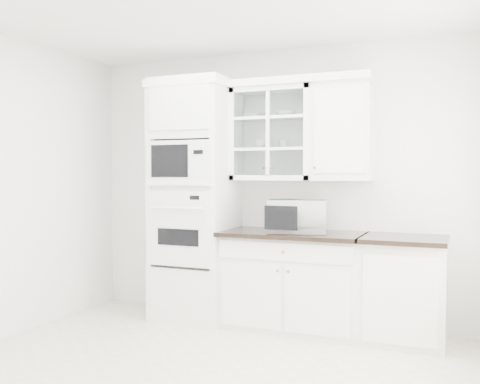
% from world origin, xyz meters
% --- Properties ---
extents(ground, '(4.00, 3.50, 0.01)m').
position_xyz_m(ground, '(0.00, 0.00, 0.01)').
color(ground, beige).
rests_on(ground, ground).
extents(room_shell, '(4.00, 3.50, 2.70)m').
position_xyz_m(room_shell, '(0.00, 0.43, 1.78)').
color(room_shell, white).
rests_on(room_shell, ground).
extents(oven_column, '(0.76, 0.68, 2.40)m').
position_xyz_m(oven_column, '(-0.75, 1.42, 1.20)').
color(oven_column, white).
rests_on(oven_column, ground).
extents(base_cabinet_run, '(1.32, 0.67, 0.92)m').
position_xyz_m(base_cabinet_run, '(0.28, 1.45, 0.46)').
color(base_cabinet_run, white).
rests_on(base_cabinet_run, ground).
extents(extra_base_cabinet, '(0.72, 0.67, 0.92)m').
position_xyz_m(extra_base_cabinet, '(1.28, 1.45, 0.46)').
color(extra_base_cabinet, white).
rests_on(extra_base_cabinet, ground).
extents(upper_cabinet_glass, '(0.80, 0.33, 0.90)m').
position_xyz_m(upper_cabinet_glass, '(0.03, 1.58, 1.85)').
color(upper_cabinet_glass, white).
rests_on(upper_cabinet_glass, room_shell).
extents(upper_cabinet_solid, '(0.55, 0.33, 0.90)m').
position_xyz_m(upper_cabinet_solid, '(0.71, 1.58, 1.85)').
color(upper_cabinet_solid, white).
rests_on(upper_cabinet_solid, room_shell).
extents(crown_molding, '(2.14, 0.38, 0.07)m').
position_xyz_m(crown_molding, '(-0.07, 1.56, 2.33)').
color(crown_molding, white).
rests_on(crown_molding, room_shell).
extents(countertop_microwave, '(0.62, 0.55, 0.31)m').
position_xyz_m(countertop_microwave, '(0.33, 1.40, 1.07)').
color(countertop_microwave, white).
rests_on(countertop_microwave, base_cabinet_run).
extents(bowl_a, '(0.21, 0.21, 0.05)m').
position_xyz_m(bowl_a, '(-0.17, 1.60, 2.03)').
color(bowl_a, white).
rests_on(bowl_a, upper_cabinet_glass).
extents(bowl_b, '(0.19, 0.19, 0.06)m').
position_xyz_m(bowl_b, '(0.16, 1.58, 2.04)').
color(bowl_b, white).
rests_on(bowl_b, upper_cabinet_glass).
extents(cup_a, '(0.14, 0.14, 0.09)m').
position_xyz_m(cup_a, '(-0.10, 1.59, 1.76)').
color(cup_a, white).
rests_on(cup_a, upper_cabinet_glass).
extents(cup_b, '(0.10, 0.10, 0.08)m').
position_xyz_m(cup_b, '(0.13, 1.59, 1.75)').
color(cup_b, white).
rests_on(cup_b, upper_cabinet_glass).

